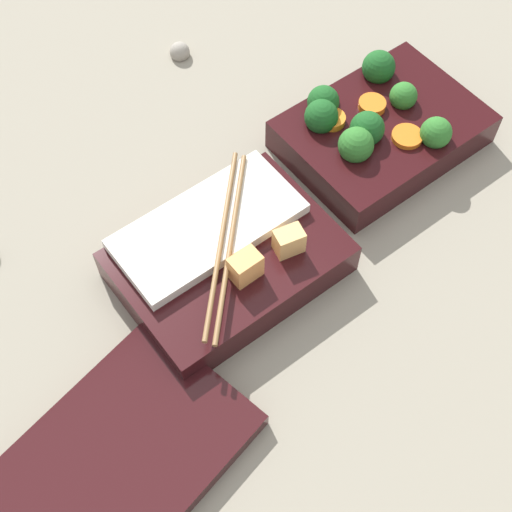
% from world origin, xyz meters
% --- Properties ---
extents(ground_plane, '(3.00, 3.00, 0.00)m').
position_xyz_m(ground_plane, '(0.00, 0.00, 0.00)').
color(ground_plane, gray).
extents(bento_tray_vegetable, '(0.21, 0.15, 0.07)m').
position_xyz_m(bento_tray_vegetable, '(-0.12, -0.03, 0.03)').
color(bento_tray_vegetable, black).
rests_on(bento_tray_vegetable, ground_plane).
extents(bento_tray_rice, '(0.21, 0.16, 0.07)m').
position_xyz_m(bento_tray_rice, '(0.11, 0.00, 0.02)').
color(bento_tray_rice, black).
rests_on(bento_tray_rice, ground_plane).
extents(bento_lid, '(0.23, 0.19, 0.02)m').
position_xyz_m(bento_lid, '(0.30, 0.10, 0.01)').
color(bento_lid, black).
rests_on(bento_lid, ground_plane).
extents(pebble_0, '(0.03, 0.03, 0.03)m').
position_xyz_m(pebble_0, '(-0.02, -0.29, 0.01)').
color(pebble_0, gray).
rests_on(pebble_0, ground_plane).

